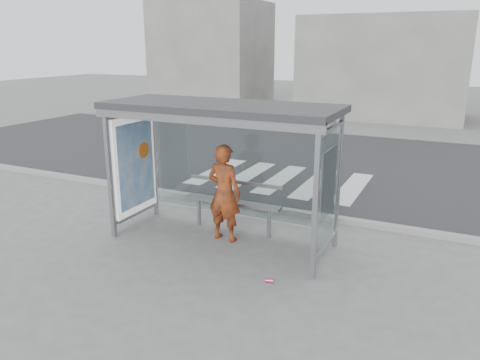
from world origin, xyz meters
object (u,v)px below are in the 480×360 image
person (224,193)px  bench (233,202)px  bus_shelter (204,137)px  soda_can (269,281)px

person → bench: size_ratio=0.93×
bus_shelter → soda_can: bearing=-33.2°
bus_shelter → person: (0.38, 0.05, -1.05)m
bus_shelter → bench: 1.50m
person → soda_can: 2.08m
bench → bus_shelter: bearing=-124.4°
bench → soda_can: (1.46, -1.67, -0.57)m
person → bench: bearing=-80.9°
bus_shelter → person: 1.12m
person → soda_can: bearing=143.1°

